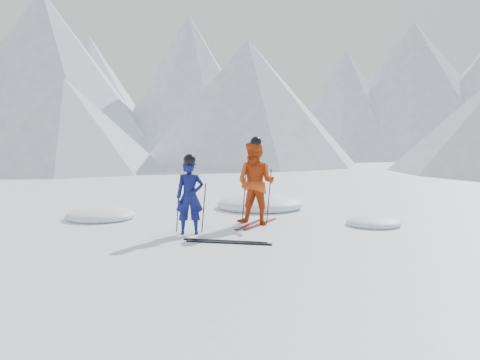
# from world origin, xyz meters

# --- Properties ---
(ground) EXTENTS (160.00, 160.00, 0.00)m
(ground) POSITION_xyz_m (0.00, 0.00, 0.00)
(ground) COLOR white
(ground) RESTS_ON ground
(mountain_range) EXTENTS (106.15, 62.94, 15.53)m
(mountain_range) POSITION_xyz_m (5.71, 35.31, 6.72)
(mountain_range) COLOR #B2BCD1
(mountain_range) RESTS_ON ground
(skier_blue) EXTENTS (0.65, 0.50, 1.60)m
(skier_blue) POSITION_xyz_m (-2.45, -0.26, 0.80)
(skier_blue) COLOR #0D1253
(skier_blue) RESTS_ON ground
(skier_red) EXTENTS (1.14, 1.01, 1.96)m
(skier_red) POSITION_xyz_m (-1.16, 1.05, 0.98)
(skier_red) COLOR #C23E0F
(skier_red) RESTS_ON ground
(pole_blue_left) EXTENTS (0.11, 0.08, 1.06)m
(pole_blue_left) POSITION_xyz_m (-2.75, -0.11, 0.53)
(pole_blue_left) COLOR black
(pole_blue_left) RESTS_ON ground
(pole_blue_right) EXTENTS (0.11, 0.07, 1.06)m
(pole_blue_right) POSITION_xyz_m (-2.20, -0.01, 0.53)
(pole_blue_right) COLOR black
(pole_blue_right) RESTS_ON ground
(pole_red_left) EXTENTS (0.13, 0.10, 1.31)m
(pole_red_left) POSITION_xyz_m (-1.46, 1.30, 0.65)
(pole_red_left) COLOR black
(pole_red_left) RESTS_ON ground
(pole_red_right) EXTENTS (0.13, 0.09, 1.31)m
(pole_red_right) POSITION_xyz_m (-0.86, 1.20, 0.65)
(pole_red_right) COLOR black
(pole_red_right) RESTS_ON ground
(ski_worn_left) EXTENTS (0.57, 1.66, 0.03)m
(ski_worn_left) POSITION_xyz_m (-1.28, 1.05, 0.01)
(ski_worn_left) COLOR black
(ski_worn_left) RESTS_ON ground
(ski_worn_right) EXTENTS (0.68, 1.62, 0.03)m
(ski_worn_right) POSITION_xyz_m (-1.04, 1.05, 0.01)
(ski_worn_right) COLOR black
(ski_worn_right) RESTS_ON ground
(ski_loose_a) EXTENTS (1.70, 0.29, 0.03)m
(ski_loose_a) POSITION_xyz_m (-1.59, -0.97, 0.01)
(ski_loose_a) COLOR black
(ski_loose_a) RESTS_ON ground
(ski_loose_b) EXTENTS (1.70, 0.23, 0.03)m
(ski_loose_b) POSITION_xyz_m (-1.49, -1.12, 0.01)
(ski_loose_b) COLOR black
(ski_loose_b) RESTS_ON ground
(snow_lumps) EXTENTS (8.22, 4.48, 0.55)m
(snow_lumps) POSITION_xyz_m (-1.92, 3.01, 0.00)
(snow_lumps) COLOR white
(snow_lumps) RESTS_ON ground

